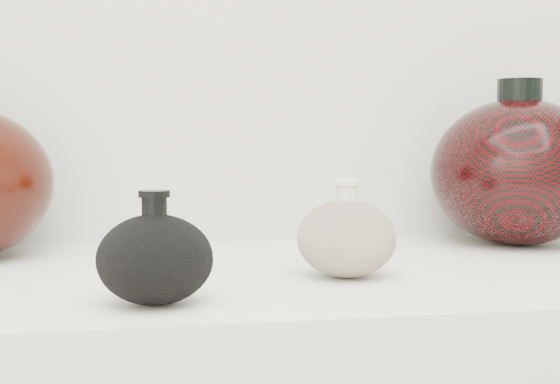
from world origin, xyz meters
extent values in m
cube|color=silver|center=(0.00, 0.95, 0.89)|extent=(1.20, 0.50, 0.03)
ellipsoid|color=black|center=(-0.14, 0.79, 0.94)|extent=(0.13, 0.13, 0.08)
cylinder|color=black|center=(-0.14, 0.79, 0.99)|extent=(0.03, 0.03, 0.03)
cylinder|color=black|center=(-0.14, 0.79, 1.00)|extent=(0.03, 0.03, 0.01)
ellipsoid|color=beige|center=(0.07, 0.89, 0.94)|extent=(0.14, 0.14, 0.09)
cylinder|color=beige|center=(0.07, 0.89, 0.99)|extent=(0.03, 0.03, 0.03)
cylinder|color=beige|center=(0.07, 0.89, 1.01)|extent=(0.04, 0.04, 0.01)
ellipsoid|color=black|center=(0.37, 1.09, 1.00)|extent=(0.31, 0.31, 0.21)
cylinder|color=black|center=(0.37, 1.09, 1.12)|extent=(0.08, 0.08, 0.04)
camera|label=1|loc=(-0.16, 0.06, 1.06)|focal=50.00mm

